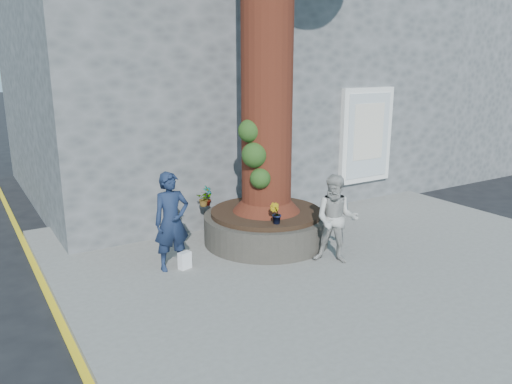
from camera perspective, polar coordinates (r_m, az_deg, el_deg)
ground at (r=7.48m, az=4.36°, el=-12.11°), size 120.00×120.00×0.00m
pavement at (r=9.03m, az=8.41°, el=-6.98°), size 9.00×8.00×0.12m
yellow_line at (r=7.27m, az=-21.33°, el=-13.97°), size 0.10×30.00×0.01m
stone_shop at (r=14.14m, az=-4.52°, el=13.77°), size 10.30×8.30×6.30m
neighbour_shop at (r=19.17m, az=17.85°, el=12.87°), size 6.00×8.00×6.00m
planter at (r=9.27m, az=1.18°, el=-3.92°), size 2.30×2.30×0.60m
man at (r=8.01m, az=-9.63°, el=-3.34°), size 0.59×0.40×1.59m
woman at (r=8.29m, az=9.14°, el=-3.11°), size 0.91×0.91×1.49m
shopping_bag at (r=8.20m, az=-8.15°, el=-7.74°), size 0.23×0.17×0.28m
plant_a at (r=9.47m, az=-5.55°, el=-0.42°), size 0.24×0.21×0.39m
plant_b at (r=8.38m, az=2.25°, el=-2.47°), size 0.27×0.27×0.35m
plant_c at (r=10.26m, az=2.62°, el=0.75°), size 0.22×0.22×0.36m
plant_d at (r=9.45m, az=-5.95°, el=-0.74°), size 0.36×0.36×0.30m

